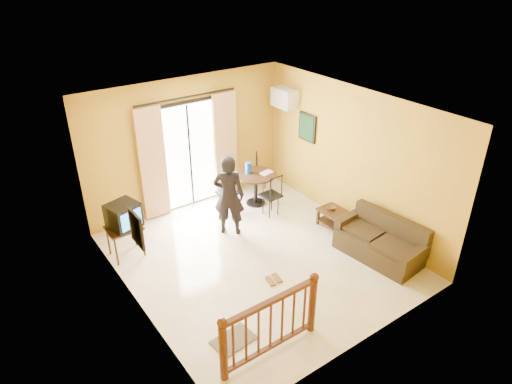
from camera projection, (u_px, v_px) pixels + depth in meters
ground at (258, 257)px, 8.33m from camera, size 5.00×5.00×0.00m
room_shell at (258, 174)px, 7.52m from camera, size 5.00×5.00×5.00m
balcony_door at (190, 155)px, 9.51m from camera, size 2.25×0.14×2.46m
tv_table at (124, 231)px, 8.16m from camera, size 0.60×0.50×0.60m
television at (123, 215)px, 8.02m from camera, size 0.61×0.57×0.46m
picture_left at (137, 229)px, 6.32m from camera, size 0.05×0.42×0.52m
dining_table at (256, 180)px, 9.84m from camera, size 0.86×0.86×0.72m
water_jug at (248, 168)px, 9.73m from camera, size 0.13×0.13×0.25m
serving_tray at (267, 173)px, 9.80m from camera, size 0.31×0.23×0.02m
dining_chairs at (254, 205)px, 10.03m from camera, size 1.66×1.39×0.95m
air_conditioner at (284, 98)px, 9.78m from camera, size 0.31×0.60×0.40m
botanical_print at (307, 127)px, 9.62m from camera, size 0.05×0.50×0.60m
coffee_table at (338, 219)px, 9.04m from camera, size 0.46×0.84×0.37m
bowl at (331, 208)px, 9.12m from camera, size 0.21×0.21×0.06m
sofa at (381, 242)px, 8.24m from camera, size 0.91×1.71×0.78m
standing_person at (229, 196)px, 8.70m from camera, size 0.71×0.69×1.64m
stair_balustrade at (271, 322)px, 6.11m from camera, size 1.63×0.13×1.04m
doormat at (234, 340)px, 6.56m from camera, size 0.64×0.46×0.02m
sandals at (274, 280)px, 7.75m from camera, size 0.29×0.27×0.03m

